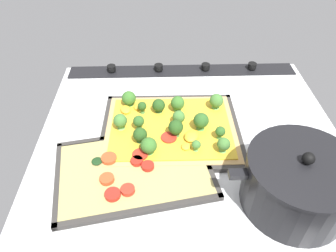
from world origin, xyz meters
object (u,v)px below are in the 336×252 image
baking_tray_back (134,171)px  cooking_pot (298,183)px  broccoli_pizza (170,125)px  veggie_pizza_back (134,169)px  baking_tray_front (171,130)px

baking_tray_back → cooking_pot: 35.45cm
broccoli_pizza → veggie_pizza_back: size_ratio=0.94×
broccoli_pizza → cooking_pot: 34.10cm
baking_tray_front → broccoli_pizza: bearing=-22.6°
baking_tray_back → broccoli_pizza: bearing=-122.4°
baking_tray_front → cooking_pot: (-24.79, 22.79, 5.68)cm
baking_tray_back → cooking_pot: cooking_pot is taller
baking_tray_front → broccoli_pizza: 1.91cm
broccoli_pizza → baking_tray_back: broccoli_pizza is taller
broccoli_pizza → baking_tray_back: (8.81, 13.87, -1.89)cm
baking_tray_front → baking_tray_back: (9.03, 13.78, 0.01)cm
broccoli_pizza → cooking_pot: bearing=137.5°
baking_tray_front → veggie_pizza_back: (9.09, 13.69, 0.72)cm
broccoli_pizza → baking_tray_front: bearing=157.4°
baking_tray_front → veggie_pizza_back: bearing=56.4°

